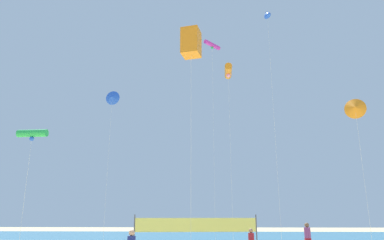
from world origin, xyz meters
name	(u,v)px	position (x,y,z in m)	size (l,w,h in m)	color
ocean_band	(190,235)	(0.00, 31.10, 0.00)	(120.00, 20.00, 0.01)	teal
beachgoer_plum_shirt	(308,236)	(9.04, 11.25, 0.99)	(0.42, 0.42, 1.86)	maroon
volleyball_net	(196,226)	(1.42, 10.19, 1.64)	(8.21, 0.88, 2.40)	#4C4C51
kite_green_tube	(32,134)	(-6.96, 3.31, 6.48)	(1.61, 0.47, 6.70)	silver
kite_orange_box	(191,43)	(1.38, 3.45, 11.65)	(1.17, 1.17, 12.44)	silver
kite_blue_inflatable	(267,17)	(7.75, 13.68, 19.46)	(0.60, 1.46, 19.96)	silver
kite_magenta_tube	(212,46)	(2.92, 19.70, 19.82)	(1.81, 1.94, 20.11)	silver
kite_orange_delta	(355,108)	(10.83, 5.53, 8.36)	(1.25, 0.85, 8.96)	silver
kite_blue_delta	(112,98)	(-6.59, 16.46, 12.99)	(1.37, 0.49, 13.68)	silver
kite_orange_tube	(228,72)	(4.29, 15.99, 15.23)	(0.76, 2.38, 15.59)	silver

